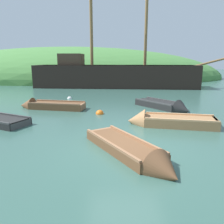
% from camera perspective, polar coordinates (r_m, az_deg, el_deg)
% --- Properties ---
extents(ground_plane, '(120.00, 120.00, 0.00)m').
position_cam_1_polar(ground_plane, '(7.19, 3.64, -8.94)').
color(ground_plane, '#33564C').
extents(shore_hill, '(45.97, 23.30, 9.23)m').
position_cam_1_polar(shore_hill, '(36.10, -10.23, 8.54)').
color(shore_hill, '#477F3D').
rests_on(shore_hill, ground).
extents(sailing_ship, '(18.65, 4.68, 12.97)m').
position_cam_1_polar(sailing_ship, '(22.94, 0.61, 8.44)').
color(sailing_ship, black).
rests_on(sailing_ship, ground).
extents(rowboat_portside, '(2.72, 3.71, 0.96)m').
position_cam_1_polar(rowboat_portside, '(6.51, 5.76, -10.60)').
color(rowboat_portside, brown).
rests_on(rowboat_portside, ground).
extents(rowboat_outer_right, '(3.76, 1.80, 1.06)m').
position_cam_1_polar(rowboat_outer_right, '(9.75, 13.41, -2.57)').
color(rowboat_outer_right, '#9E7047').
rests_on(rowboat_outer_right, ground).
extents(rowboat_outer_left, '(2.91, 3.35, 1.03)m').
position_cam_1_polar(rowboat_outer_left, '(13.07, 13.39, 1.31)').
color(rowboat_outer_left, black).
rests_on(rowboat_outer_left, ground).
extents(rowboat_center, '(3.89, 1.72, 0.95)m').
position_cam_1_polar(rowboat_center, '(13.27, -15.81, 1.37)').
color(rowboat_center, brown).
rests_on(rowboat_center, ground).
extents(buoy_orange, '(0.41, 0.41, 0.41)m').
position_cam_1_polar(buoy_orange, '(11.53, -3.11, -0.48)').
color(buoy_orange, orange).
rests_on(buoy_orange, ground).
extents(buoy_white, '(0.33, 0.33, 0.33)m').
position_cam_1_polar(buoy_white, '(16.26, -10.67, 3.28)').
color(buoy_white, white).
rests_on(buoy_white, ground).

